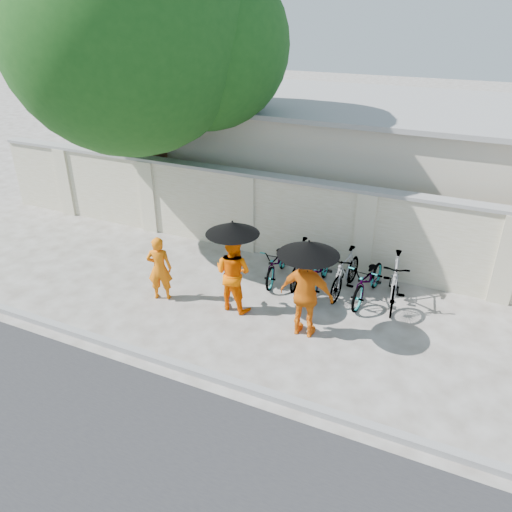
% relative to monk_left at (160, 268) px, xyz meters
% --- Properties ---
extents(ground, '(80.00, 80.00, 0.00)m').
position_rel_monk_left_xyz_m(ground, '(1.66, -0.17, -0.73)').
color(ground, '#B2B0AC').
extents(kerb, '(40.00, 0.16, 0.12)m').
position_rel_monk_left_xyz_m(kerb, '(1.66, -1.87, -0.67)').
color(kerb, gray).
rests_on(kerb, ground).
extents(compound_wall, '(20.00, 0.30, 2.00)m').
position_rel_monk_left_xyz_m(compound_wall, '(2.66, 3.03, 0.27)').
color(compound_wall, silver).
rests_on(compound_wall, ground).
extents(building_behind, '(14.00, 6.00, 3.20)m').
position_rel_monk_left_xyz_m(building_behind, '(3.66, 6.83, 0.87)').
color(building_behind, '#B6B2A2').
rests_on(building_behind, ground).
extents(shade_tree, '(6.70, 6.20, 8.20)m').
position_rel_monk_left_xyz_m(shade_tree, '(-2.00, 2.81, 4.37)').
color(shade_tree, '#56331D').
rests_on(shade_tree, ground).
extents(monk_left, '(0.62, 0.53, 1.45)m').
position_rel_monk_left_xyz_m(monk_left, '(0.00, 0.00, 0.00)').
color(monk_left, orange).
rests_on(monk_left, ground).
extents(monk_center, '(0.88, 0.73, 1.67)m').
position_rel_monk_left_xyz_m(monk_center, '(1.60, 0.32, 0.11)').
color(monk_center, '#FF6700').
rests_on(monk_center, ground).
extents(parasol_center, '(1.07, 1.07, 1.05)m').
position_rel_monk_left_xyz_m(parasol_center, '(1.65, 0.24, 1.15)').
color(parasol_center, black).
rests_on(parasol_center, ground).
extents(monk_right, '(1.04, 0.44, 1.76)m').
position_rel_monk_left_xyz_m(monk_right, '(3.29, 0.05, 0.16)').
color(monk_right, orange).
rests_on(monk_right, ground).
extents(parasol_right, '(1.13, 1.13, 1.03)m').
position_rel_monk_left_xyz_m(parasol_right, '(3.31, -0.03, 1.17)').
color(parasol_right, black).
rests_on(parasol_right, ground).
extents(bike_0, '(0.76, 1.69, 0.86)m').
position_rel_monk_left_xyz_m(bike_0, '(1.96, 1.84, -0.30)').
color(bike_0, gray).
rests_on(bike_0, ground).
extents(bike_1, '(0.62, 1.69, 0.99)m').
position_rel_monk_left_xyz_m(bike_1, '(2.49, 1.94, -0.23)').
color(bike_1, gray).
rests_on(bike_1, ground).
extents(bike_2, '(0.87, 1.99, 1.01)m').
position_rel_monk_left_xyz_m(bike_2, '(3.01, 1.76, -0.22)').
color(bike_2, gray).
rests_on(bike_2, ground).
extents(bike_3, '(0.63, 1.72, 1.01)m').
position_rel_monk_left_xyz_m(bike_3, '(3.54, 1.90, -0.22)').
color(bike_3, gray).
rests_on(bike_3, ground).
extents(bike_4, '(0.80, 1.81, 0.92)m').
position_rel_monk_left_xyz_m(bike_4, '(4.07, 1.84, -0.26)').
color(bike_4, gray).
rests_on(bike_4, ground).
extents(bike_5, '(0.76, 1.87, 1.09)m').
position_rel_monk_left_xyz_m(bike_5, '(4.60, 1.91, -0.18)').
color(bike_5, gray).
rests_on(bike_5, ground).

